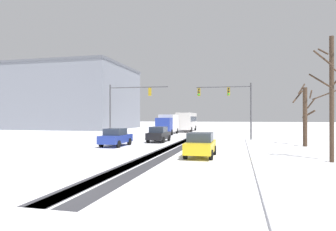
# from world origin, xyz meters

# --- Properties ---
(ground_plane) EXTENTS (300.00, 300.00, 0.00)m
(ground_plane) POSITION_xyz_m (0.00, 0.00, 0.00)
(ground_plane) COLOR white
(wheel_track_left_lane) EXTENTS (0.87, 29.97, 0.01)m
(wheel_track_left_lane) POSITION_xyz_m (1.94, 13.62, 0.00)
(wheel_track_left_lane) COLOR #38383D
(wheel_track_left_lane) RESTS_ON ground
(wheel_track_right_lane) EXTENTS (1.01, 29.97, 0.01)m
(wheel_track_right_lane) POSITION_xyz_m (0.87, 13.62, 0.00)
(wheel_track_right_lane) COLOR #38383D
(wheel_track_right_lane) RESTS_ON ground
(wheel_track_center) EXTENTS (0.72, 29.97, 0.01)m
(wheel_track_center) POSITION_xyz_m (0.95, 13.62, 0.00)
(wheel_track_center) COLOR #38383D
(wheel_track_center) RESTS_ON ground
(sidewalk_kerb_right) EXTENTS (4.00, 29.97, 0.12)m
(sidewalk_kerb_right) POSITION_xyz_m (9.49, 12.26, 0.06)
(sidewalk_kerb_right) COLOR white
(sidewalk_kerb_right) RESTS_ON ground
(traffic_signal_near_right) EXTENTS (6.24, 0.52, 6.50)m
(traffic_signal_near_right) POSITION_xyz_m (5.94, 25.17, 4.65)
(traffic_signal_near_right) COLOR #47474C
(traffic_signal_near_right) RESTS_ON ground
(traffic_signal_near_left) EXTENTS (7.11, 0.41, 6.50)m
(traffic_signal_near_left) POSITION_xyz_m (-6.09, 23.28, 4.49)
(traffic_signal_near_left) COLOR #47474C
(traffic_signal_near_left) RESTS_ON ground
(car_black_lead) EXTENTS (1.84, 4.10, 1.62)m
(car_black_lead) POSITION_xyz_m (-1.53, 21.16, 0.82)
(car_black_lead) COLOR black
(car_black_lead) RESTS_ON ground
(car_blue_second) EXTENTS (1.85, 4.11, 1.62)m
(car_blue_second) POSITION_xyz_m (-4.12, 15.88, 0.82)
(car_blue_second) COLOR #233899
(car_blue_second) RESTS_ON ground
(car_yellow_cab_third) EXTENTS (1.84, 4.10, 1.62)m
(car_yellow_cab_third) POSITION_xyz_m (4.29, 10.65, 0.82)
(car_yellow_cab_third) COLOR yellow
(car_yellow_cab_third) RESTS_ON ground
(bus_oncoming) EXTENTS (3.04, 11.10, 3.38)m
(bus_oncoming) POSITION_xyz_m (-2.52, 44.22, 1.99)
(bus_oncoming) COLOR silver
(bus_oncoming) RESTS_ON ground
(box_truck_delivery) EXTENTS (2.52, 7.48, 3.02)m
(box_truck_delivery) POSITION_xyz_m (-3.81, 34.56, 1.63)
(box_truck_delivery) COLOR #233899
(box_truck_delivery) RESTS_ON ground
(bare_tree_sidewalk_near) EXTENTS (2.06, 2.11, 7.53)m
(bare_tree_sidewalk_near) POSITION_xyz_m (12.06, 10.20, 4.02)
(bare_tree_sidewalk_near) COLOR #423023
(bare_tree_sidewalk_near) RESTS_ON ground
(bare_tree_sidewalk_mid) EXTENTS (1.99, 1.62, 5.72)m
(bare_tree_sidewalk_mid) POSITION_xyz_m (12.59, 19.79, 2.86)
(bare_tree_sidewalk_mid) COLOR #423023
(bare_tree_sidewalk_mid) RESTS_ON ground
(office_building_far_left_block) EXTENTS (24.20, 21.57, 14.14)m
(office_building_far_left_block) POSITION_xyz_m (-29.79, 51.36, 7.08)
(office_building_far_left_block) COLOR gray
(office_building_far_left_block) RESTS_ON ground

